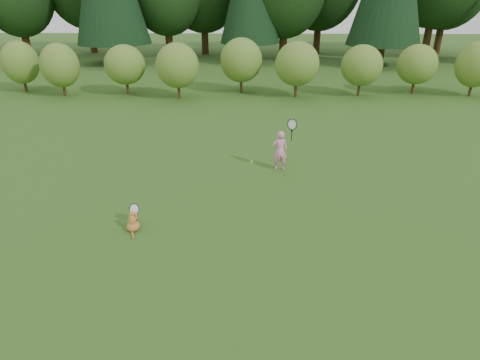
# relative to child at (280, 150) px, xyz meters

# --- Properties ---
(ground) EXTENTS (100.00, 100.00, 0.00)m
(ground) POSITION_rel_child_xyz_m (-1.34, -3.11, -0.64)
(ground) COLOR #235718
(ground) RESTS_ON ground
(shrub_row) EXTENTS (28.00, 3.00, 2.80)m
(shrub_row) POSITION_rel_child_xyz_m (-1.34, 9.89, 0.76)
(shrub_row) COLOR #567424
(shrub_row) RESTS_ON ground
(child) EXTENTS (0.68, 0.37, 1.84)m
(child) POSITION_rel_child_xyz_m (0.00, 0.00, 0.00)
(child) COLOR pink
(child) RESTS_ON ground
(cat) EXTENTS (0.35, 0.69, 0.66)m
(cat) POSITION_rel_child_xyz_m (-3.54, -3.57, -0.39)
(cat) COLOR #B95323
(cat) RESTS_ON ground
(tennis_ball) EXTENTS (0.06, 0.06, 0.06)m
(tennis_ball) POSITION_rel_child_xyz_m (-0.86, -1.13, 0.06)
(tennis_ball) COLOR #B4DF1A
(tennis_ball) RESTS_ON ground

